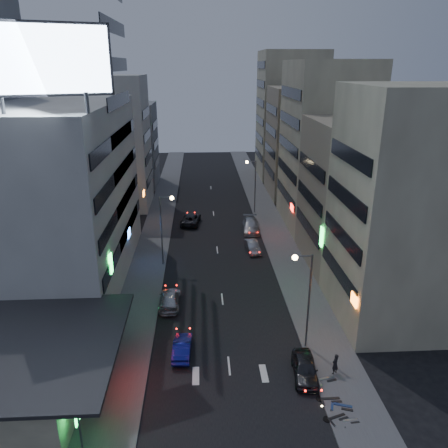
{
  "coord_description": "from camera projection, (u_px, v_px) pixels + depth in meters",
  "views": [
    {
      "loc": [
        -1.88,
        -23.17,
        21.32
      ],
      "look_at": [
        0.35,
        17.29,
        6.55
      ],
      "focal_mm": 35.0,
      "sensor_mm": 36.0,
      "label": 1
    }
  ],
  "objects": [
    {
      "name": "ground",
      "position": [
        233.0,
        404.0,
        29.13
      ],
      "size": [
        180.0,
        180.0,
        0.0
      ],
      "primitive_type": "plane",
      "color": "black",
      "rests_on": "ground"
    },
    {
      "name": "sidewalk_left",
      "position": [
        155.0,
        239.0,
        56.84
      ],
      "size": [
        4.0,
        120.0,
        0.12
      ],
      "primitive_type": "cube",
      "color": "#4C4C4F",
      "rests_on": "ground"
    },
    {
      "name": "sidewalk_right",
      "position": [
        276.0,
        236.0,
        57.67
      ],
      "size": [
        4.0,
        120.0,
        0.12
      ],
      "primitive_type": "cube",
      "color": "#4C4C4F",
      "rests_on": "ground"
    },
    {
      "name": "food_court",
      "position": [
        27.0,
        368.0,
        29.61
      ],
      "size": [
        11.0,
        13.0,
        3.88
      ],
      "color": "#C1BA97",
      "rests_on": "ground"
    },
    {
      "name": "white_building",
      "position": [
        51.0,
        195.0,
        43.94
      ],
      "size": [
        14.0,
        24.0,
        18.0
      ],
      "primitive_type": "cube",
      "color": "beige",
      "rests_on": "ground"
    },
    {
      "name": "shophouse_near",
      "position": [
        404.0,
        210.0,
        36.34
      ],
      "size": [
        10.0,
        11.0,
        20.0
      ],
      "primitive_type": "cube",
      "color": "#C1BA97",
      "rests_on": "ground"
    },
    {
      "name": "shophouse_mid",
      "position": [
        359.0,
        194.0,
        47.84
      ],
      "size": [
        11.0,
        12.0,
        16.0
      ],
      "primitive_type": "cube",
      "color": "gray",
      "rests_on": "ground"
    },
    {
      "name": "shophouse_far",
      "position": [
        325.0,
        146.0,
        58.98
      ],
      "size": [
        10.0,
        14.0,
        22.0
      ],
      "primitive_type": "cube",
      "color": "#C1BA97",
      "rests_on": "ground"
    },
    {
      "name": "far_left_a",
      "position": [
        111.0,
        143.0,
        67.13
      ],
      "size": [
        11.0,
        10.0,
        20.0
      ],
      "primitive_type": "cube",
      "color": "beige",
      "rests_on": "ground"
    },
    {
      "name": "far_left_b",
      "position": [
        123.0,
        145.0,
        80.15
      ],
      "size": [
        12.0,
        10.0,
        15.0
      ],
      "primitive_type": "cube",
      "color": "slate",
      "rests_on": "ground"
    },
    {
      "name": "far_right_a",
      "position": [
        303.0,
        143.0,
        73.76
      ],
      "size": [
        11.0,
        12.0,
        18.0
      ],
      "primitive_type": "cube",
      "color": "gray",
      "rests_on": "ground"
    },
    {
      "name": "far_right_b",
      "position": [
        290.0,
        116.0,
        85.89
      ],
      "size": [
        12.0,
        12.0,
        24.0
      ],
      "primitive_type": "cube",
      "color": "#C1BA97",
      "rests_on": "ground"
    },
    {
      "name": "billboard",
      "position": [
        39.0,
        60.0,
        30.4
      ],
      "size": [
        9.52,
        3.75,
        6.2
      ],
      "rotation": [
        0.0,
        0.0,
        0.35
      ],
      "color": "#595B60",
      "rests_on": "white_building"
    },
    {
      "name": "street_lamp_right_near",
      "position": [
        305.0,
        288.0,
        33.23
      ],
      "size": [
        1.6,
        0.44,
        8.02
      ],
      "color": "#595B60",
      "rests_on": "sidewalk_right"
    },
    {
      "name": "street_lamp_left",
      "position": [
        165.0,
        221.0,
        47.63
      ],
      "size": [
        1.6,
        0.44,
        8.02
      ],
      "color": "#595B60",
      "rests_on": "sidewalk_left"
    },
    {
      "name": "street_lamp_right_far",
      "position": [
        253.0,
        179.0,
        65.13
      ],
      "size": [
        1.6,
        0.44,
        8.02
      ],
      "color": "#595B60",
      "rests_on": "sidewalk_right"
    },
    {
      "name": "parked_car_right_near",
      "position": [
        305.0,
        368.0,
        31.55
      ],
      "size": [
        2.08,
        4.33,
        1.43
      ],
      "primitive_type": "imported",
      "rotation": [
        0.0,
        0.0,
        -0.1
      ],
      "color": "#2A2B2F",
      "rests_on": "ground"
    },
    {
      "name": "parked_car_right_mid",
      "position": [
        252.0,
        247.0,
        52.89
      ],
      "size": [
        1.78,
        3.99,
        1.27
      ],
      "primitive_type": "imported",
      "rotation": [
        0.0,
        0.0,
        0.11
      ],
      "color": "#999AA1",
      "rests_on": "ground"
    },
    {
      "name": "parked_car_left",
      "position": [
        191.0,
        219.0,
        62.1
      ],
      "size": [
        3.05,
        5.46,
        1.44
      ],
      "primitive_type": "imported",
      "rotation": [
        0.0,
        0.0,
        3.01
      ],
      "color": "black",
      "rests_on": "ground"
    },
    {
      "name": "parked_car_right_far",
      "position": [
        251.0,
        226.0,
        59.36
      ],
      "size": [
        2.5,
        5.55,
        1.58
      ],
      "primitive_type": "imported",
      "rotation": [
        0.0,
        0.0,
        -0.05
      ],
      "color": "#A3A7AB",
      "rests_on": "ground"
    },
    {
      "name": "road_car_blue",
      "position": [
        182.0,
        347.0,
        34.01
      ],
      "size": [
        1.54,
        3.94,
        1.28
      ],
      "primitive_type": "imported",
      "rotation": [
        0.0,
        0.0,
        3.09
      ],
      "color": "navy",
      "rests_on": "ground"
    },
    {
      "name": "road_car_silver",
      "position": [
        170.0,
        299.0,
        40.92
      ],
      "size": [
        1.92,
        4.7,
        1.36
      ],
      "primitive_type": "imported",
      "rotation": [
        0.0,
        0.0,
        3.15
      ],
      "color": "#ACAEB5",
      "rests_on": "ground"
    },
    {
      "name": "person",
      "position": [
        335.0,
        364.0,
        31.63
      ],
      "size": [
        0.71,
        0.67,
        1.63
      ],
      "primitive_type": "imported",
      "rotation": [
        0.0,
        0.0,
        3.78
      ],
      "color": "black",
      "rests_on": "sidewalk_right"
    },
    {
      "name": "scooter_black_a",
      "position": [
        344.0,
        406.0,
        28.09
      ],
      "size": [
        1.2,
        1.98,
        1.15
      ],
      "primitive_type": null,
      "rotation": [
        0.0,
        0.0,
        1.9
      ],
      "color": "black",
      "rests_on": "sidewalk_right"
    },
    {
      "name": "scooter_silver_a",
      "position": [
        358.0,
        411.0,
        27.72
      ],
      "size": [
        0.71,
        1.68,
        1.0
      ],
      "primitive_type": null,
      "rotation": [
        0.0,
        0.0,
        1.67
      ],
      "color": "#AEB3B6",
      "rests_on": "sidewalk_right"
    },
    {
      "name": "scooter_blue",
      "position": [
        354.0,
        398.0,
        28.63
      ],
      "size": [
        1.31,
        2.16,
        1.25
      ],
      "primitive_type": null,
      "rotation": [
        0.0,
        0.0,
        1.24
      ],
      "color": "navy",
      "rests_on": "sidewalk_right"
    },
    {
      "name": "scooter_black_b",
      "position": [
        340.0,
        390.0,
        29.43
      ],
      "size": [
        0.67,
        1.97,
        1.2
      ],
      "primitive_type": null,
      "rotation": [
        0.0,
        0.0,
        1.58
      ],
      "color": "black",
      "rests_on": "sidewalk_right"
    },
    {
      "name": "scooter_silver_b",
      "position": [
        333.0,
        369.0,
        31.45
      ],
      "size": [
        1.14,
        2.12,
        1.23
      ],
      "primitive_type": null,
      "rotation": [
        0.0,
        0.0,
        1.81
      ],
      "color": "#A4A5AB",
      "rests_on": "sidewalk_right"
    }
  ]
}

